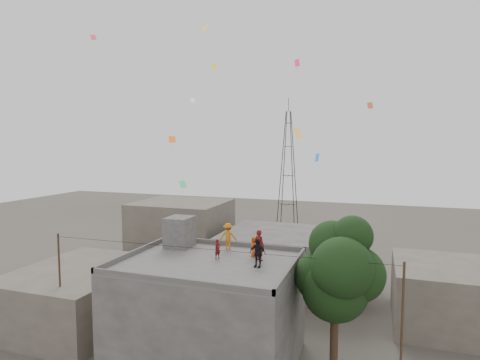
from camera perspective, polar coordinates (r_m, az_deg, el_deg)
The scene contains 17 objects.
main_building at distance 24.91m, azimuth -4.49°, elevation -18.26°, with size 10.00×8.00×6.10m.
parapet at distance 23.82m, azimuth -4.55°, elevation -11.17°, with size 10.00×8.00×0.30m.
stair_head_box at distance 27.24m, azimuth -8.58°, elevation -7.30°, with size 1.60×1.80×2.00m, color #474542.
neighbor_west at distance 32.45m, azimuth -21.71°, elevation -14.94°, with size 8.00×10.00×4.00m, color #584F45.
neighbor_north at distance 37.16m, azimuth 7.26°, elevation -11.24°, with size 12.00×9.00×5.00m, color #474542.
neighbor_northwest at distance 42.68m, azimuth -8.27°, elevation -7.72°, with size 9.00×8.00×7.00m, color #584F45.
neighbor_east at distance 33.09m, azimuth 27.18°, elevation -14.38°, with size 7.00×8.00×4.40m, color #584F45.
tree at distance 22.66m, azimuth 13.87°, elevation -12.55°, with size 4.90×4.60×9.10m.
utility_line at distance 23.36m, azimuth -4.61°, elevation -17.81°, with size 20.12×0.62×7.40m.
transmission_tower at distance 62.48m, azimuth 6.83°, elevation 1.50°, with size 2.97×2.97×20.01m.
person_red_adult at distance 23.84m, azimuth 2.76°, elevation -9.24°, with size 0.67×0.44×1.83m, color maroon.
person_orange_child at distance 24.69m, azimuth 2.03°, elevation -9.45°, with size 0.60×0.39×1.23m, color #B64A14.
person_dark_child at distance 24.67m, azimuth 2.54°, elevation -9.50°, with size 0.59×0.46×1.21m, color black.
person_dark_adult at distance 22.63m, azimuth 2.51°, elevation -10.33°, with size 0.94×0.39×1.60m, color black.
person_orange_adult at distance 26.26m, azimuth -1.69°, elevation -8.01°, with size 1.12×0.64×1.73m, color #C77016.
person_red_child at distance 24.26m, azimuth -3.21°, elevation -9.78°, with size 0.43×0.28×1.19m, color maroon.
kites at distance 28.43m, azimuth 0.87°, elevation 11.89°, with size 20.99×13.50×12.40m.
Camera 1 is at (9.20, -20.95, 12.90)m, focal length 30.00 mm.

